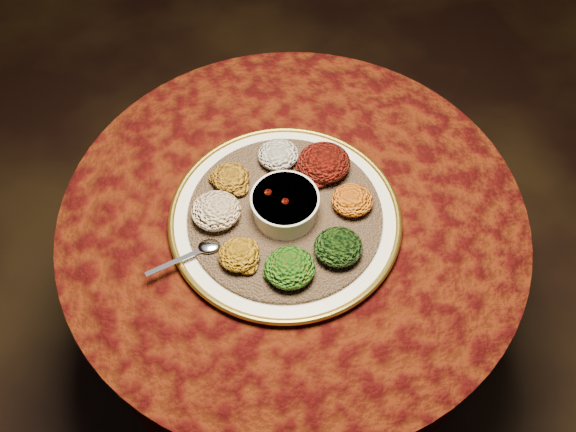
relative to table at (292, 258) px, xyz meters
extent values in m
plane|color=black|center=(0.00, 0.00, -0.55)|extent=(4.00, 4.00, 0.00)
cylinder|color=black|center=(0.00, 0.00, -0.53)|extent=(0.44, 0.44, 0.04)
cylinder|color=black|center=(0.00, 0.00, -0.21)|extent=(0.12, 0.12, 0.68)
cylinder|color=black|center=(0.00, 0.00, 0.15)|extent=(0.80, 0.80, 0.04)
cylinder|color=#3D1005|center=(0.00, 0.00, 0.00)|extent=(0.93, 0.93, 0.34)
cylinder|color=#3D1005|center=(0.00, 0.00, 0.17)|extent=(0.96, 0.96, 0.01)
cylinder|color=white|center=(-0.02, -0.01, 0.19)|extent=(0.46, 0.46, 0.02)
torus|color=#B7912D|center=(-0.02, -0.01, 0.20)|extent=(0.47, 0.47, 0.01)
cylinder|color=brown|center=(-0.02, -0.01, 0.20)|extent=(0.42, 0.42, 0.01)
cylinder|color=silver|center=(-0.02, -0.01, 0.24)|extent=(0.13, 0.13, 0.06)
cylinder|color=silver|center=(-0.02, -0.01, 0.26)|extent=(0.13, 0.13, 0.01)
cylinder|color=#5B1804|center=(-0.02, -0.01, 0.25)|extent=(0.11, 0.11, 0.01)
ellipsoid|color=silver|center=(-0.17, -0.08, 0.21)|extent=(0.04, 0.03, 0.01)
cube|color=silver|center=(-0.24, -0.10, 0.21)|extent=(0.12, 0.05, 0.00)
ellipsoid|color=beige|center=(-0.02, 0.12, 0.23)|extent=(0.09, 0.08, 0.04)
ellipsoid|color=black|center=(0.07, 0.09, 0.23)|extent=(0.11, 0.10, 0.05)
ellipsoid|color=#C37610|center=(0.12, -0.01, 0.23)|extent=(0.08, 0.08, 0.04)
ellipsoid|color=black|center=(0.07, -0.11, 0.23)|extent=(0.09, 0.09, 0.04)
ellipsoid|color=#9F220A|center=(-0.02, -0.15, 0.23)|extent=(0.10, 0.09, 0.05)
ellipsoid|color=#A86E0E|center=(-0.11, -0.11, 0.23)|extent=(0.08, 0.08, 0.04)
ellipsoid|color=maroon|center=(-0.15, -0.01, 0.23)|extent=(0.10, 0.09, 0.05)
ellipsoid|color=#A16A13|center=(-0.12, 0.07, 0.23)|extent=(0.08, 0.07, 0.04)
camera|label=1|loc=(-0.09, -0.72, 1.27)|focal=40.00mm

